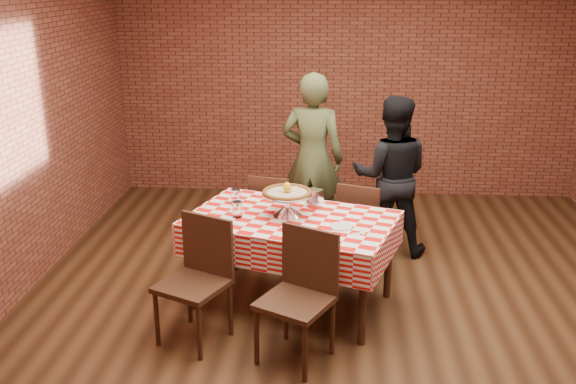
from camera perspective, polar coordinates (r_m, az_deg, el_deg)
The scene contains 19 objects.
ground at distance 5.31m, azimuth 5.52°, elevation -10.41°, with size 6.00×6.00×0.00m, color black.
back_wall at distance 7.72m, azimuth 5.39°, elevation 10.25°, with size 5.50×5.50×0.00m, color brown.
table at distance 5.23m, azimuth 0.29°, elevation -6.18°, with size 1.59×0.95×0.75m, color #402619.
tablecloth at distance 5.13m, azimuth 0.29°, elevation -3.68°, with size 1.62×0.99×0.27m, color red, non-canonical shape.
pizza_stand at distance 5.09m, azimuth -0.08°, elevation -1.11°, with size 0.41×0.41×0.18m, color silver, non-canonical shape.
pizza at distance 5.06m, azimuth -0.08°, elevation -0.09°, with size 0.39×0.39×0.03m, color beige.
lemon at distance 5.04m, azimuth -0.08°, elevation 0.42°, with size 0.06×0.06×0.08m, color yellow.
water_glass_left at distance 5.08m, azimuth -4.55°, elevation -1.54°, with size 0.08×0.08×0.13m, color white.
water_glass_right at distance 5.37m, azimuth -4.68°, elevation -0.41°, with size 0.08×0.08×0.13m, color white.
side_plate at distance 4.89m, azimuth 4.76°, elevation -3.09°, with size 0.17×0.17×0.01m, color white.
sweetener_packet_a at distance 4.77m, azimuth 6.09°, elevation -3.76°, with size 0.05×0.04×0.01m, color white.
sweetener_packet_b at distance 4.79m, azimuth 6.64°, elevation -3.67°, with size 0.05×0.04×0.01m, color white.
condiment_caddy at distance 5.27m, azimuth 2.42°, elevation -0.59°, with size 0.11×0.09×0.16m, color silver.
chair_near_left at distance 4.72m, azimuth -8.52°, elevation -8.10°, with size 0.44×0.44×0.92m, color #402619, non-canonical shape.
chair_near_right at distance 4.45m, azimuth 0.64°, elevation -9.64°, with size 0.45×0.45×0.93m, color #402619, non-canonical shape.
chair_far_left at distance 6.03m, azimuth -1.23°, elevation -2.13°, with size 0.38×0.38×0.86m, color #402619, non-canonical shape.
chair_far_right at distance 5.82m, azimuth 6.68°, elevation -3.05°, with size 0.39×0.39×0.86m, color #402619, non-canonical shape.
diner_olive at distance 6.34m, azimuth 2.20°, elevation 2.99°, with size 0.63×0.41×1.72m, color #49512E.
diner_black at distance 6.16m, azimuth 9.16°, elevation 1.42°, with size 0.75×0.58×1.54m, color black.
Camera 1 is at (-0.18, -4.64, 2.58)m, focal length 39.88 mm.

